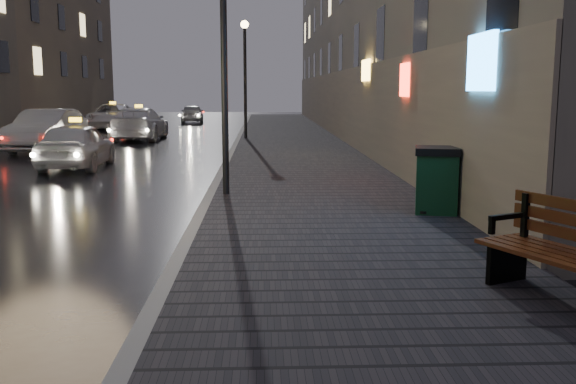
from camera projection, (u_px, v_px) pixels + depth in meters
The scene contains 16 objects.
ground at pixel (47, 286), 7.83m from camera, with size 120.00×120.00×0.00m, color black.
sidewalk at pixel (291, 141), 28.69m from camera, with size 4.60×58.00×0.15m, color black.
curb at pixel (237, 141), 28.60m from camera, with size 0.20×58.00×0.15m, color slate.
sidewalk_far at pixel (5, 142), 28.21m from camera, with size 2.40×58.00×0.15m, color black.
curb_far at pixel (35, 142), 28.26m from camera, with size 0.20×58.00×0.15m, color slate.
building_near at pixel (352, 5), 31.74m from camera, with size 1.80×50.00×13.00m, color #605B54.
building_far_c at pixel (32, 44), 44.92m from camera, with size 6.00×22.00×11.00m, color #6B6051.
lamp_near at pixel (224, 35), 13.27m from camera, with size 0.36×0.36×5.28m.
lamp_far at pixel (245, 64), 29.05m from camera, with size 0.36×0.36×5.28m.
bench at pixel (576, 253), 6.71m from camera, with size 1.51×2.17×1.06m.
trash_bin at pixel (437, 179), 11.64m from camera, with size 0.94×0.94×1.20m.
taxi_near at pixel (77, 145), 19.37m from camera, with size 1.65×4.11×1.40m, color silver.
car_left_mid at pixel (47, 130), 24.73m from camera, with size 1.70×4.89×1.61m, color #929299.
taxi_mid at pixel (139, 124), 30.30m from camera, with size 2.14×5.26×1.53m, color silver.
taxi_far at pixel (113, 117), 38.42m from camera, with size 2.50×5.42×1.51m, color silver.
car_far at pixel (192, 114), 45.43m from camera, with size 1.55×3.85×1.31m, color #97999F.
Camera 1 is at (2.66, -7.66, 2.38)m, focal length 40.00 mm.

